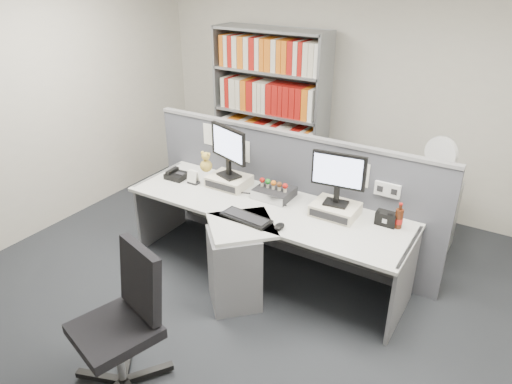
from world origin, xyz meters
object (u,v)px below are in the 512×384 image
Objects in this scene: desk_calendar at (193,178)px; desktop_pc at (274,193)px; filing_cabinet at (429,220)px; office_chair at (125,319)px; monitor_left at (228,147)px; desk at (253,242)px; shelving_unit at (270,116)px; desk_phone at (176,175)px; cola_bottle at (399,219)px; monitor_right at (338,174)px; keyboard at (246,218)px; desk_fan at (441,157)px; mouse at (279,226)px; speaker at (386,219)px.

desktop_pc is at bearing 10.88° from desk_calendar.
office_chair reaches higher than filing_cabinet.
office_chair is (-1.33, -2.78, 0.20)m from filing_cabinet.
office_chair is (0.37, -1.76, -0.56)m from monitor_left.
shelving_unit reaches higher than desk.
desk is 12.71× the size of desk_phone.
cola_bottle reaches higher than desk_phone.
desk_calendar is 0.13× the size of office_chair.
desktop_pc is (-0.61, 0.02, -0.33)m from monitor_right.
desk_phone is 0.20× the size of office_chair.
monitor_right is (0.59, 0.38, 0.64)m from desk.
keyboard is 0.86× the size of desk_fan.
filing_cabinet is (1.71, 1.02, -0.76)m from monitor_left.
mouse is at bearing -147.23° from cola_bottle.
monitor_left reaches higher than filing_cabinet.
desk is at bearing -16.33° from desk_calendar.
desk_calendar is at bearing 158.15° from keyboard.
desk is at bearing -130.61° from desk_fan.
shelving_unit is at bearing 121.40° from desktop_pc.
desk_phone is 0.29× the size of filing_cabinet.
desk_calendar is at bearing -173.92° from speaker.
desk is at bearing -158.17° from cola_bottle.
cola_bottle is (1.13, 0.05, 0.04)m from desktop_pc.
speaker reaches higher than desk_phone.
desk_fan is at bearing 79.22° from speaker.
cola_bottle reaches higher than mouse.
shelving_unit is (-1.49, 1.47, -0.12)m from monitor_right.
desktop_pc is (0.49, 0.02, -0.35)m from monitor_left.
desk_calendar is 1.62m from shelving_unit.
desk_calendar is at bearing 113.36° from office_chair.
mouse is 0.06× the size of shelving_unit.
mouse is at bearing -13.61° from desk_phone.
office_chair is (-0.43, -1.30, -0.19)m from mouse.
cola_bottle is at bearing -95.10° from filing_cabinet.
office_chair is at bearing -108.42° from mouse.
monitor_right reaches higher than speaker.
monitor_left is 2.41× the size of desk_phone.
desktop_pc is 0.32× the size of office_chair.
desk is 21.83× the size of mouse.
monitor_right reaches higher than desk_phone.
desk_fan reaches higher than filing_cabinet.
speaker is (1.85, 0.20, 0.00)m from desk_calendar.
monitor_right is 1.69m from desk_phone.
monitor_right is 0.53m from speaker.
shelving_unit is at bearing 92.38° from desk_calendar.
speaker is 2.17m from office_chair.
keyboard is at bearing -21.85° from desk_calendar.
desk is 15.26× the size of speaker.
keyboard is at bearing -178.34° from mouse.
desk_phone is at bearing -174.77° from speaker.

